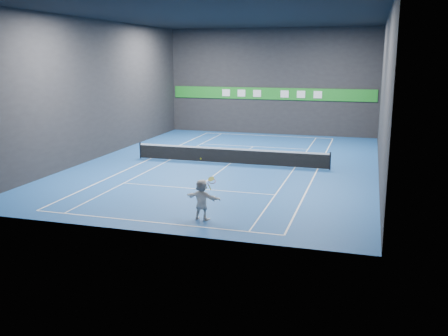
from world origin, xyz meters
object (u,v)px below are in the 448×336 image
(player, at_px, (202,200))
(tennis_ball, at_px, (201,159))
(tennis_net, at_px, (230,155))
(tennis_racket, at_px, (211,182))

(player, relative_size, tennis_ball, 23.87)
(tennis_net, xyz_separation_m, tennis_racket, (2.29, -10.94, 1.10))
(tennis_net, relative_size, tennis_racket, 20.99)
(tennis_ball, bearing_deg, tennis_racket, -14.92)
(tennis_racket, bearing_deg, player, -173.29)
(tennis_net, bearing_deg, tennis_racket, -78.18)
(player, xyz_separation_m, tennis_racket, (0.41, 0.05, 0.78))
(player, height_order, tennis_ball, tennis_ball)
(tennis_ball, height_order, tennis_racket, tennis_ball)
(player, xyz_separation_m, tennis_ball, (-0.09, 0.18, 1.68))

